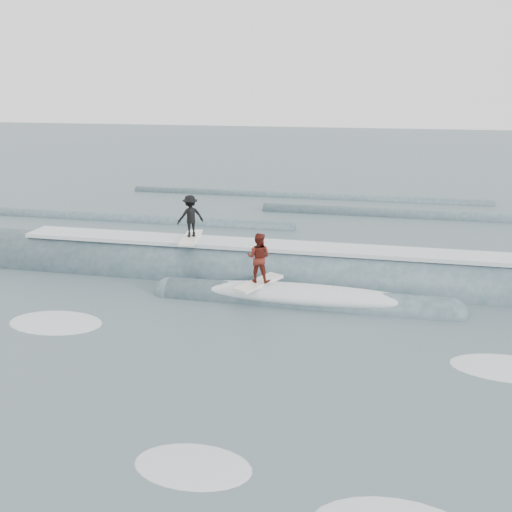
# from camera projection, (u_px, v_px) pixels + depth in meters

# --- Properties ---
(ground) EXTENTS (160.00, 160.00, 0.00)m
(ground) POSITION_uv_depth(u_px,v_px,m) (206.00, 364.00, 14.23)
(ground) COLOR #3E575B
(ground) RESTS_ON ground
(breaking_wave) EXTENTS (24.21, 3.99, 2.42)m
(breaking_wave) POSITION_uv_depth(u_px,v_px,m) (266.00, 279.00, 20.32)
(breaking_wave) COLOR #324D55
(breaking_wave) RESTS_ON ground
(surfer_black) EXTENTS (1.12, 2.06, 1.62)m
(surfer_black) POSITION_uv_depth(u_px,v_px,m) (190.00, 219.00, 20.55)
(surfer_black) COLOR white
(surfer_black) RESTS_ON ground
(surfer_red) EXTENTS (1.35, 2.04, 1.70)m
(surfer_red) POSITION_uv_depth(u_px,v_px,m) (259.00, 261.00, 18.09)
(surfer_red) COLOR white
(surfer_red) RESTS_ON ground
(whitewater) EXTENTS (14.83, 8.10, 0.10)m
(whitewater) POSITION_uv_depth(u_px,v_px,m) (266.00, 406.00, 12.38)
(whitewater) COLOR white
(whitewater) RESTS_ON ground
(far_swells) EXTENTS (41.66, 8.65, 0.80)m
(far_swells) POSITION_uv_depth(u_px,v_px,m) (304.00, 213.00, 30.71)
(far_swells) COLOR #324D55
(far_swells) RESTS_ON ground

